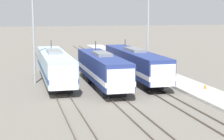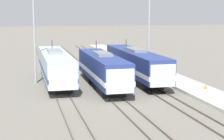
% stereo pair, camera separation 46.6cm
% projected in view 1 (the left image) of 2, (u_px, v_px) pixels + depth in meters
% --- Properties ---
extents(ground_plane, '(400.00, 400.00, 0.00)m').
position_uv_depth(ground_plane, '(117.00, 100.00, 37.65)').
color(ground_plane, '#666059').
extents(rail_pair_far_left, '(1.51, 120.00, 0.15)m').
position_uv_depth(rail_pair_far_left, '(66.00, 102.00, 36.39)').
color(rail_pair_far_left, '#4C4238').
rests_on(rail_pair_far_left, ground_plane).
extents(rail_pair_center, '(1.51, 120.00, 0.15)m').
position_uv_depth(rail_pair_center, '(117.00, 99.00, 37.64)').
color(rail_pair_center, '#4C4238').
rests_on(rail_pair_center, ground_plane).
extents(rail_pair_far_right, '(1.51, 120.00, 0.15)m').
position_uv_depth(rail_pair_far_right, '(165.00, 96.00, 38.89)').
color(rail_pair_far_right, '#4C4238').
rests_on(rail_pair_far_right, ground_plane).
extents(locomotive_far_left, '(3.14, 18.63, 5.05)m').
position_uv_depth(locomotive_far_left, '(55.00, 67.00, 45.76)').
color(locomotive_far_left, '#232326').
rests_on(locomotive_far_left, ground_plane).
extents(locomotive_center, '(3.05, 16.58, 5.13)m').
position_uv_depth(locomotive_center, '(103.00, 70.00, 43.34)').
color(locomotive_center, black).
rests_on(locomotive_center, ground_plane).
extents(locomotive_far_right, '(3.04, 19.85, 4.94)m').
position_uv_depth(locomotive_far_right, '(136.00, 64.00, 48.03)').
color(locomotive_far_right, black).
rests_on(locomotive_far_right, ground_plane).
extents(catenary_tower_left, '(2.23, 0.28, 11.99)m').
position_uv_depth(catenary_tower_left, '(34.00, 33.00, 45.32)').
color(catenary_tower_left, gray).
rests_on(catenary_tower_left, ground_plane).
extents(catenary_tower_right, '(2.23, 0.28, 11.99)m').
position_uv_depth(catenary_tower_right, '(148.00, 31.00, 48.90)').
color(catenary_tower_right, gray).
rests_on(catenary_tower_right, ground_plane).
extents(platform, '(4.00, 120.00, 0.32)m').
position_uv_depth(platform, '(205.00, 93.00, 40.00)').
color(platform, '#A8A59E').
rests_on(platform, ground_plane).
extents(traffic_cone, '(0.35, 0.35, 0.56)m').
position_uv_depth(traffic_cone, '(205.00, 86.00, 41.45)').
color(traffic_cone, orange).
rests_on(traffic_cone, platform).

